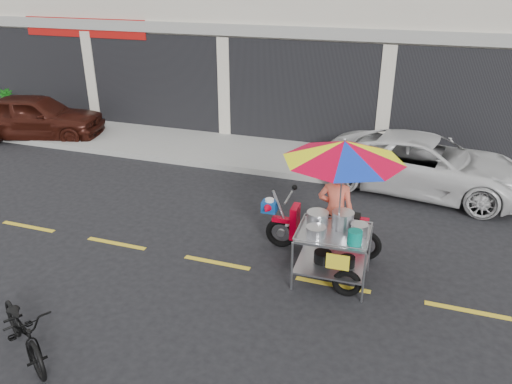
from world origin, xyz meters
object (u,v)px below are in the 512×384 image
(maroon_sedan, at_px, (35,116))
(near_bicycle, at_px, (23,329))
(food_vendor_rig, at_px, (338,187))
(white_pickup, at_px, (426,164))

(maroon_sedan, height_order, near_bicycle, maroon_sedan)
(near_bicycle, height_order, food_vendor_rig, food_vendor_rig)
(maroon_sedan, bearing_deg, near_bicycle, -155.96)
(white_pickup, relative_size, near_bicycle, 2.89)
(white_pickup, bearing_deg, maroon_sedan, 96.79)
(maroon_sedan, bearing_deg, food_vendor_rig, -129.50)
(maroon_sedan, bearing_deg, white_pickup, -107.46)
(maroon_sedan, relative_size, near_bicycle, 2.49)
(maroon_sedan, distance_m, food_vendor_rig, 10.55)
(near_bicycle, xyz_separation_m, food_vendor_rig, (3.33, 3.32, 1.09))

